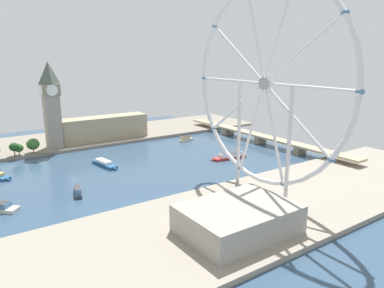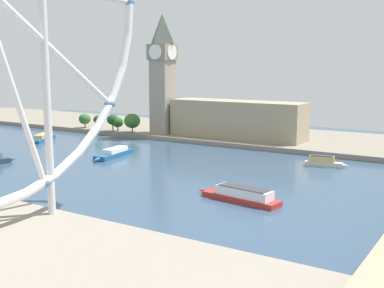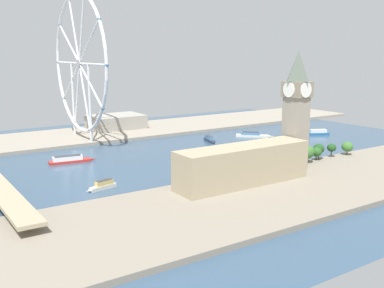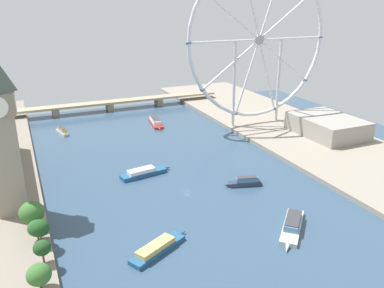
{
  "view_description": "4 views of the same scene",
  "coord_description": "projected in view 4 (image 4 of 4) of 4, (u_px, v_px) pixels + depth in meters",
  "views": [
    {
      "loc": [
        260.86,
        -72.53,
        89.52
      ],
      "look_at": [
        15.47,
        96.66,
        15.94
      ],
      "focal_mm": 33.76,
      "sensor_mm": 36.0,
      "label": 1
    },
    {
      "loc": [
        184.55,
        210.01,
        49.98
      ],
      "look_at": [
        -3.34,
        89.77,
        14.05
      ],
      "focal_mm": 46.07,
      "sensor_mm": 36.0,
      "label": 2
    },
    {
      "loc": [
        -308.4,
        240.73,
        83.44
      ],
      "look_at": [
        4.14,
        31.92,
        7.16
      ],
      "focal_mm": 42.73,
      "sensor_mm": 36.0,
      "label": 3
    },
    {
      "loc": [
        -81.1,
        -189.26,
        103.27
      ],
      "look_at": [
        19.43,
        36.85,
        13.52
      ],
      "focal_mm": 37.35,
      "sensor_mm": 36.0,
      "label": 4
    }
  ],
  "objects": [
    {
      "name": "ground_plane",
      "position": [
        187.0,
        191.0,
        228.76
      ],
      "size": [
        413.49,
        413.49,
        0.0
      ],
      "primitive_type": "plane",
      "color": "#334C66"
    },
    {
      "name": "riverbank_right",
      "position": [
        349.0,
        156.0,
        274.74
      ],
      "size": [
        90.0,
        520.0,
        3.0
      ],
      "primitive_type": "cube",
      "color": "gray",
      "rests_on": "ground_plane"
    },
    {
      "name": "clock_tower",
      "position": [
        1.0,
        131.0,
        187.19
      ],
      "size": [
        16.48,
        16.48,
        81.04
      ],
      "color": "gray",
      "rests_on": "riverbank_left"
    },
    {
      "name": "tree_row_embankment",
      "position": [
        36.0,
        231.0,
        169.96
      ],
      "size": [
        12.16,
        56.53,
        13.11
      ],
      "color": "#513823",
      "rests_on": "riverbank_left"
    },
    {
      "name": "ferris_wheel",
      "position": [
        259.0,
        40.0,
        321.11
      ],
      "size": [
        129.02,
        3.2,
        133.36
      ],
      "color": "silver",
      "rests_on": "riverbank_right"
    },
    {
      "name": "riverside_hall",
      "position": [
        327.0,
        126.0,
        312.62
      ],
      "size": [
        40.6,
        55.43,
        14.12
      ],
      "primitive_type": "cube",
      "color": "gray",
      "rests_on": "riverbank_right"
    },
    {
      "name": "river_bridge",
      "position": [
        109.0,
        103.0,
        392.88
      ],
      "size": [
        225.49,
        13.09,
        9.12
      ],
      "color": "tan",
      "rests_on": "ground_plane"
    },
    {
      "name": "tour_boat_1",
      "position": [
        156.0,
        122.0,
        349.79
      ],
      "size": [
        11.69,
        36.51,
        5.6
      ],
      "rotation": [
        0.0,
        0.0,
        4.58
      ],
      "color": "#B22D28",
      "rests_on": "ground_plane"
    },
    {
      "name": "tour_boat_2",
      "position": [
        158.0,
        248.0,
        172.86
      ],
      "size": [
        32.19,
        19.82,
        4.52
      ],
      "rotation": [
        0.0,
        0.0,
        0.48
      ],
      "color": "#235684",
      "rests_on": "ground_plane"
    },
    {
      "name": "tour_boat_3",
      "position": [
        144.0,
        173.0,
        248.07
      ],
      "size": [
        34.71,
        11.82,
        4.83
      ],
      "rotation": [
        0.0,
        0.0,
        0.16
      ],
      "color": "#235684",
      "rests_on": "ground_plane"
    },
    {
      "name": "tour_boat_4",
      "position": [
        292.0,
        225.0,
        190.23
      ],
      "size": [
        29.6,
        30.43,
        5.35
      ],
      "rotation": [
        0.0,
        0.0,
        3.95
      ],
      "color": "beige",
      "rests_on": "ground_plane"
    },
    {
      "name": "tour_boat_5",
      "position": [
        245.0,
        182.0,
        234.3
      ],
      "size": [
        22.56,
        9.72,
        5.52
      ],
      "rotation": [
        0.0,
        0.0,
        2.87
      ],
      "color": "#2D384C",
      "rests_on": "ground_plane"
    },
    {
      "name": "tour_boat_6",
      "position": [
        62.0,
        131.0,
        324.88
      ],
      "size": [
        8.14,
        21.28,
        5.67
      ],
      "rotation": [
        0.0,
        0.0,
        1.8
      ],
      "color": "beige",
      "rests_on": "ground_plane"
    }
  ]
}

